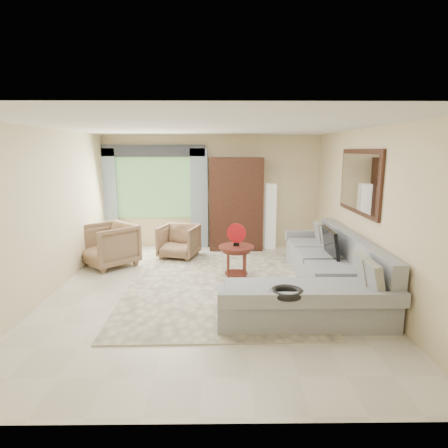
{
  "coord_description": "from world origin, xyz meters",
  "views": [
    {
      "loc": [
        0.18,
        -5.76,
        2.26
      ],
      "look_at": [
        0.25,
        0.35,
        1.05
      ],
      "focal_mm": 30.0,
      "sensor_mm": 36.0,
      "label": 1
    }
  ],
  "objects_px": {
    "coffee_table": "(236,262)",
    "armchair_left": "(109,245)",
    "tv_screen": "(330,243)",
    "armoire": "(236,204)",
    "floor_lamp": "(270,216)",
    "sectional_sofa": "(322,278)",
    "potted_plant": "(109,239)",
    "armchair_right": "(179,241)"
  },
  "relations": [
    {
      "from": "coffee_table",
      "to": "armchair_left",
      "type": "height_order",
      "value": "armchair_left"
    },
    {
      "from": "tv_screen",
      "to": "coffee_table",
      "type": "bearing_deg",
      "value": 172.5
    },
    {
      "from": "armoire",
      "to": "floor_lamp",
      "type": "relative_size",
      "value": 1.4
    },
    {
      "from": "sectional_sofa",
      "to": "tv_screen",
      "type": "relative_size",
      "value": 4.68
    },
    {
      "from": "armchair_left",
      "to": "floor_lamp",
      "type": "xyz_separation_m",
      "value": [
        3.35,
        1.37,
        0.33
      ]
    },
    {
      "from": "sectional_sofa",
      "to": "armchair_left",
      "type": "xyz_separation_m",
      "value": [
        -3.79,
        1.59,
        0.14
      ]
    },
    {
      "from": "potted_plant",
      "to": "armoire",
      "type": "xyz_separation_m",
      "value": [
        2.87,
        0.28,
        0.76
      ]
    },
    {
      "from": "armchair_right",
      "to": "floor_lamp",
      "type": "xyz_separation_m",
      "value": [
        2.04,
        0.8,
        0.4
      ]
    },
    {
      "from": "potted_plant",
      "to": "coffee_table",
      "type": "bearing_deg",
      "value": -34.01
    },
    {
      "from": "armchair_left",
      "to": "armchair_right",
      "type": "xyz_separation_m",
      "value": [
        1.31,
        0.57,
        -0.07
      ]
    },
    {
      "from": "sectional_sofa",
      "to": "coffee_table",
      "type": "height_order",
      "value": "sectional_sofa"
    },
    {
      "from": "armoire",
      "to": "floor_lamp",
      "type": "height_order",
      "value": "armoire"
    },
    {
      "from": "armchair_left",
      "to": "floor_lamp",
      "type": "distance_m",
      "value": 3.64
    },
    {
      "from": "coffee_table",
      "to": "armchair_right",
      "type": "distance_m",
      "value": 1.84
    },
    {
      "from": "coffee_table",
      "to": "potted_plant",
      "type": "height_order",
      "value": "coffee_table"
    },
    {
      "from": "coffee_table",
      "to": "potted_plant",
      "type": "relative_size",
      "value": 1.05
    },
    {
      "from": "tv_screen",
      "to": "armoire",
      "type": "relative_size",
      "value": 0.35
    },
    {
      "from": "tv_screen",
      "to": "armchair_left",
      "type": "bearing_deg",
      "value": 165.32
    },
    {
      "from": "potted_plant",
      "to": "tv_screen",
      "type": "bearing_deg",
      "value": -25.55
    },
    {
      "from": "tv_screen",
      "to": "potted_plant",
      "type": "bearing_deg",
      "value": 154.45
    },
    {
      "from": "sectional_sofa",
      "to": "floor_lamp",
      "type": "xyz_separation_m",
      "value": [
        -0.43,
        2.96,
        0.47
      ]
    },
    {
      "from": "armoire",
      "to": "floor_lamp",
      "type": "distance_m",
      "value": 0.86
    },
    {
      "from": "sectional_sofa",
      "to": "armchair_right",
      "type": "xyz_separation_m",
      "value": [
        -2.47,
        2.16,
        0.07
      ]
    },
    {
      "from": "tv_screen",
      "to": "armchair_left",
      "type": "height_order",
      "value": "tv_screen"
    },
    {
      "from": "coffee_table",
      "to": "armoire",
      "type": "bearing_deg",
      "value": 87.82
    },
    {
      "from": "coffee_table",
      "to": "armchair_left",
      "type": "distance_m",
      "value": 2.62
    },
    {
      "from": "coffee_table",
      "to": "potted_plant",
      "type": "distance_m",
      "value": 3.36
    },
    {
      "from": "armchair_left",
      "to": "armoire",
      "type": "bearing_deg",
      "value": 73.17
    },
    {
      "from": "coffee_table",
      "to": "floor_lamp",
      "type": "height_order",
      "value": "floor_lamp"
    },
    {
      "from": "armchair_right",
      "to": "armoire",
      "type": "bearing_deg",
      "value": 46.33
    },
    {
      "from": "sectional_sofa",
      "to": "armoire",
      "type": "relative_size",
      "value": 1.65
    },
    {
      "from": "sectional_sofa",
      "to": "armchair_left",
      "type": "height_order",
      "value": "sectional_sofa"
    },
    {
      "from": "armchair_right",
      "to": "potted_plant",
      "type": "distance_m",
      "value": 1.69
    },
    {
      "from": "sectional_sofa",
      "to": "armchair_left",
      "type": "relative_size",
      "value": 3.74
    },
    {
      "from": "coffee_table",
      "to": "potted_plant",
      "type": "xyz_separation_m",
      "value": [
        -2.79,
        1.88,
        -0.03
      ]
    },
    {
      "from": "armchair_left",
      "to": "floor_lamp",
      "type": "bearing_deg",
      "value": 68.25
    },
    {
      "from": "armchair_left",
      "to": "armoire",
      "type": "relative_size",
      "value": 0.44
    },
    {
      "from": "coffee_table",
      "to": "floor_lamp",
      "type": "distance_m",
      "value": 2.43
    },
    {
      "from": "sectional_sofa",
      "to": "armoire",
      "type": "distance_m",
      "value": 3.24
    },
    {
      "from": "coffee_table",
      "to": "floor_lamp",
      "type": "relative_size",
      "value": 0.41
    },
    {
      "from": "armchair_left",
      "to": "armchair_right",
      "type": "relative_size",
      "value": 1.2
    },
    {
      "from": "sectional_sofa",
      "to": "floor_lamp",
      "type": "height_order",
      "value": "floor_lamp"
    }
  ]
}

